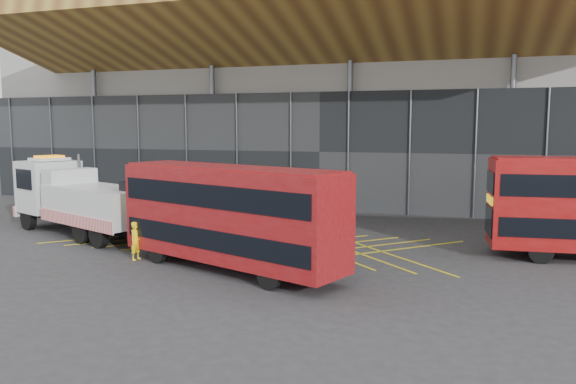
% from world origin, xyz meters
% --- Properties ---
extents(ground_plane, '(120.00, 120.00, 0.00)m').
position_xyz_m(ground_plane, '(0.00, 0.00, 0.00)').
color(ground_plane, '#2D2D2F').
extents(road_markings, '(19.96, 7.16, 0.01)m').
position_xyz_m(road_markings, '(1.60, 0.00, 0.01)').
color(road_markings, yellow).
rests_on(road_markings, ground_plane).
extents(construction_building, '(55.00, 23.97, 18.00)m').
position_xyz_m(construction_building, '(1.92, 18.40, 8.98)').
color(construction_building, gray).
rests_on(construction_building, ground_plane).
extents(recovery_truck, '(11.63, 6.51, 4.16)m').
position_xyz_m(recovery_truck, '(-7.82, -0.94, 1.92)').
color(recovery_truck, black).
rests_on(recovery_truck, ground_plane).
extents(bus_towed, '(10.38, 5.78, 4.16)m').
position_xyz_m(bus_towed, '(2.79, -5.29, 2.31)').
color(bus_towed, maroon).
rests_on(bus_towed, ground_plane).
extents(worker, '(0.47, 0.65, 1.65)m').
position_xyz_m(worker, '(-1.77, -4.91, 0.83)').
color(worker, yellow).
rests_on(worker, ground_plane).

